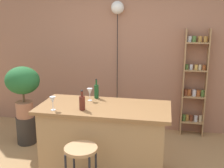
% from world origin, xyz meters
% --- Properties ---
extents(back_wall, '(6.40, 0.10, 2.80)m').
position_xyz_m(back_wall, '(0.00, 1.95, 1.40)').
color(back_wall, '#9E6B51').
rests_on(back_wall, ground).
extents(kitchen_counter, '(1.62, 0.77, 0.92)m').
position_xyz_m(kitchen_counter, '(0.00, 0.30, 0.46)').
color(kitchen_counter, '#A87F51').
rests_on(kitchen_counter, ground).
extents(bar_stool, '(0.35, 0.35, 0.67)m').
position_xyz_m(bar_stool, '(-0.11, -0.33, 0.50)').
color(bar_stool, black).
rests_on(bar_stool, ground).
extents(spice_shelf, '(0.38, 0.18, 1.80)m').
position_xyz_m(spice_shelf, '(1.20, 1.79, 0.91)').
color(spice_shelf, '#A87F51').
rests_on(spice_shelf, ground).
extents(plant_stool, '(0.30, 0.30, 0.44)m').
position_xyz_m(plant_stool, '(-1.42, 0.92, 0.22)').
color(plant_stool, '#2D2823').
rests_on(plant_stool, ground).
extents(potted_plant, '(0.53, 0.48, 0.81)m').
position_xyz_m(potted_plant, '(-1.42, 0.92, 0.97)').
color(potted_plant, '#A86B4C').
rests_on(potted_plant, plant_stool).
extents(bottle_soda_blue, '(0.07, 0.07, 0.24)m').
position_xyz_m(bottle_soda_blue, '(-0.22, 0.11, 1.01)').
color(bottle_soda_blue, '#5B2319').
rests_on(bottle_soda_blue, kitchen_counter).
extents(bottle_olive_oil, '(0.06, 0.06, 0.26)m').
position_xyz_m(bottle_olive_oil, '(-0.17, 0.61, 1.02)').
color(bottle_olive_oil, '#194C23').
rests_on(bottle_olive_oil, kitchen_counter).
extents(wine_glass_left, '(0.07, 0.07, 0.16)m').
position_xyz_m(wine_glass_left, '(-0.23, 0.49, 1.04)').
color(wine_glass_left, silver).
rests_on(wine_glass_left, kitchen_counter).
extents(wine_glass_center, '(0.07, 0.07, 0.16)m').
position_xyz_m(wine_glass_center, '(-0.56, 0.04, 1.04)').
color(wine_glass_center, silver).
rests_on(wine_glass_center, kitchen_counter).
extents(pendant_globe_light, '(0.22, 0.22, 2.24)m').
position_xyz_m(pendant_globe_light, '(-0.11, 1.84, 2.10)').
color(pendant_globe_light, black).
rests_on(pendant_globe_light, ground).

